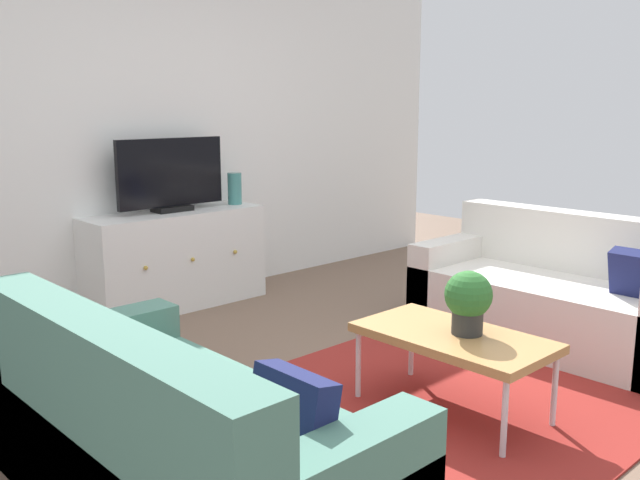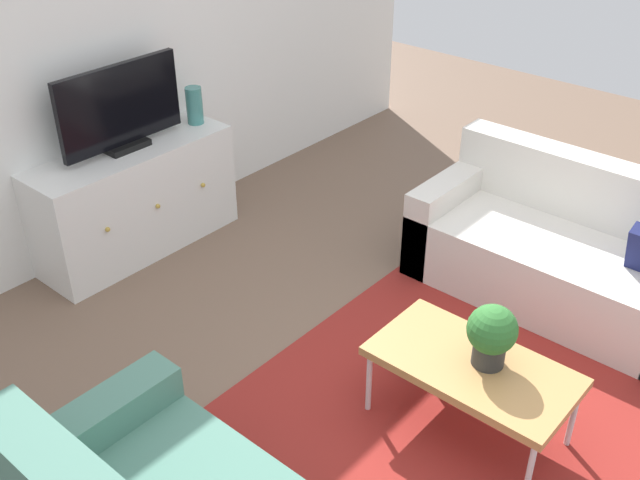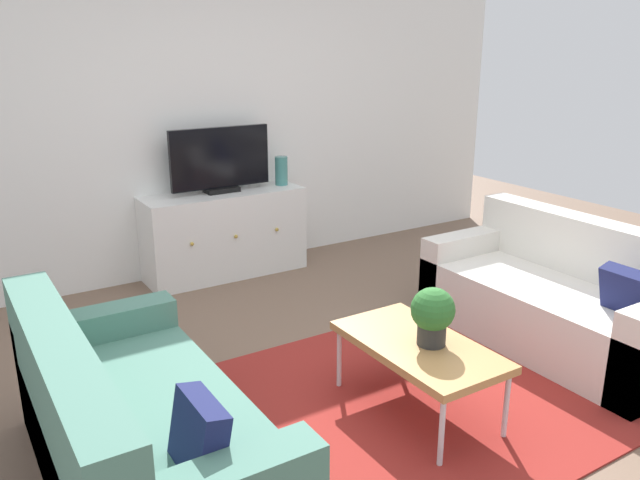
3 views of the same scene
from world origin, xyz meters
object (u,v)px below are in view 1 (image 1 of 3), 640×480
object	(u,v)px
glass_vase	(235,189)
couch_right_side	(560,299)
potted_plant	(468,299)
flat_screen_tv	(171,175)
tv_console	(176,259)
couch_left_side	(168,452)
coffee_table	(453,340)

from	to	relation	value
glass_vase	couch_right_side	bearing A→B (deg)	-71.55
potted_plant	glass_vase	size ratio (longest dim) A/B	1.25
couch_right_side	flat_screen_tv	size ratio (longest dim) A/B	1.99
potted_plant	glass_vase	world-z (taller)	glass_vase
couch_right_side	tv_console	world-z (taller)	couch_right_side
couch_left_side	coffee_table	distance (m)	1.51
couch_right_side	potted_plant	world-z (taller)	couch_right_side
tv_console	glass_vase	distance (m)	0.74
couch_right_side	tv_console	xyz separation A→B (m)	(-1.35, 2.37, 0.08)
potted_plant	flat_screen_tv	distance (m)	2.63
couch_left_side	couch_right_side	distance (m)	2.86
flat_screen_tv	glass_vase	distance (m)	0.58
tv_console	glass_vase	size ratio (longest dim) A/B	5.44
couch_right_side	glass_vase	xyz separation A→B (m)	(-0.79, 2.37, 0.57)
glass_vase	couch_left_side	bearing A→B (deg)	-131.07
coffee_table	flat_screen_tv	bearing A→B (deg)	89.75
couch_left_side	potted_plant	world-z (taller)	couch_left_side
potted_plant	tv_console	bearing A→B (deg)	90.65
potted_plant	couch_right_side	bearing A→B (deg)	8.60
coffee_table	flat_screen_tv	xyz separation A→B (m)	(0.01, 2.55, 0.61)
couch_right_side	potted_plant	bearing A→B (deg)	-171.40
glass_vase	tv_console	bearing A→B (deg)	-180.00
potted_plant	tv_console	world-z (taller)	same
coffee_table	couch_right_side	bearing A→B (deg)	6.35
coffee_table	potted_plant	world-z (taller)	potted_plant
coffee_table	glass_vase	xyz separation A→B (m)	(0.57, 2.53, 0.47)
couch_left_side	flat_screen_tv	world-z (taller)	flat_screen_tv
flat_screen_tv	potted_plant	bearing A→B (deg)	-89.35
glass_vase	potted_plant	bearing A→B (deg)	-101.62
coffee_table	tv_console	world-z (taller)	tv_console
tv_console	flat_screen_tv	size ratio (longest dim) A/B	1.58
couch_right_side	tv_console	distance (m)	2.73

